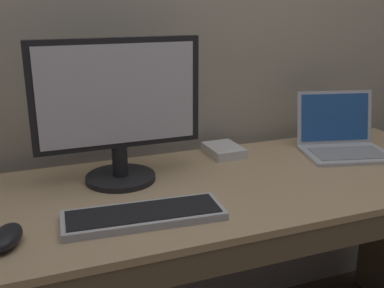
% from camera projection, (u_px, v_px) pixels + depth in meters
% --- Properties ---
extents(desk, '(1.78, 0.68, 0.78)m').
position_uv_depth(desk, '(230.00, 243.00, 1.52)').
color(desk, tan).
rests_on(desk, ground).
extents(laptop_silver, '(0.36, 0.33, 0.22)m').
position_uv_depth(laptop_silver, '(343.00, 142.00, 1.74)').
color(laptop_silver, silver).
rests_on(laptop_silver, desk).
extents(external_monitor, '(0.52, 0.22, 0.45)m').
position_uv_depth(external_monitor, '(118.00, 110.00, 1.40)').
color(external_monitor, black).
rests_on(external_monitor, desk).
extents(wired_keyboard, '(0.44, 0.18, 0.02)m').
position_uv_depth(wired_keyboard, '(144.00, 215.00, 1.22)').
color(wired_keyboard, '#BCBCC1').
rests_on(wired_keyboard, desk).
extents(computer_mouse, '(0.10, 0.14, 0.04)m').
position_uv_depth(computer_mouse, '(7.00, 237.00, 1.08)').
color(computer_mouse, black).
rests_on(computer_mouse, desk).
extents(external_drive_box, '(0.12, 0.16, 0.03)m').
position_uv_depth(external_drive_box, '(224.00, 150.00, 1.72)').
color(external_drive_box, silver).
rests_on(external_drive_box, desk).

